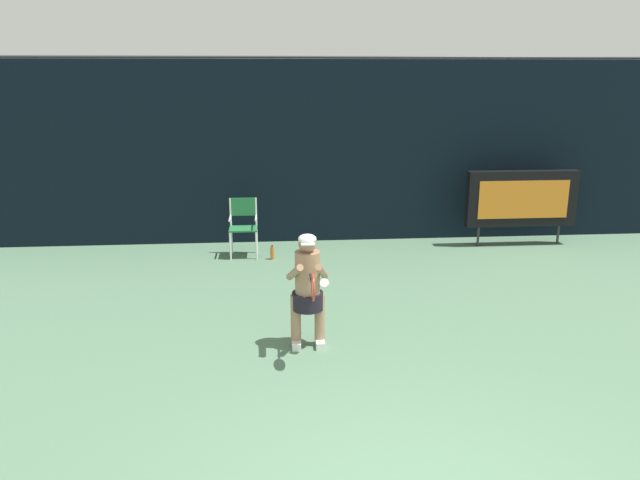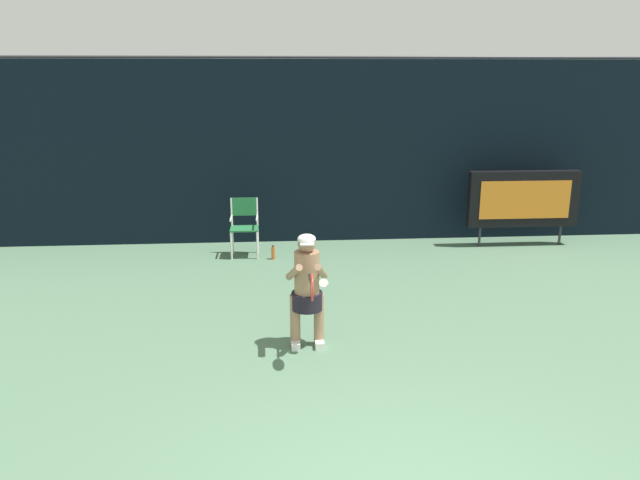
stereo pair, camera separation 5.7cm
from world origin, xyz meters
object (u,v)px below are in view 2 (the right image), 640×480
(scoreboard, at_px, (523,199))
(umpire_chair, at_px, (244,223))
(water_bottle, at_px, (273,253))
(tennis_player, at_px, (307,287))
(tennis_racket, at_px, (312,287))

(scoreboard, xyz_separation_m, umpire_chair, (-5.45, -0.26, -0.33))
(umpire_chair, xyz_separation_m, water_bottle, (0.53, -0.31, -0.50))
(water_bottle, bearing_deg, tennis_player, -83.49)
(scoreboard, height_order, water_bottle, scoreboard)
(scoreboard, height_order, tennis_player, scoreboard)
(water_bottle, distance_m, tennis_player, 3.82)
(tennis_player, distance_m, tennis_racket, 0.60)
(tennis_racket, bearing_deg, tennis_player, 89.05)
(umpire_chair, xyz_separation_m, tennis_player, (0.95, -4.04, 0.17))
(tennis_player, xyz_separation_m, tennis_racket, (0.02, -0.57, 0.20))
(water_bottle, bearing_deg, scoreboard, 6.58)
(scoreboard, bearing_deg, tennis_racket, -132.57)
(umpire_chair, bearing_deg, tennis_player, -76.74)
(umpire_chair, distance_m, tennis_racket, 4.73)
(tennis_player, bearing_deg, umpire_chair, 103.26)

